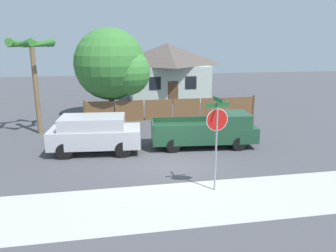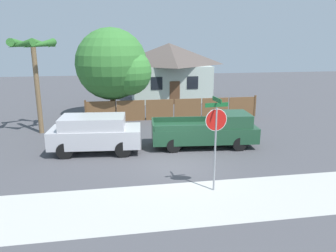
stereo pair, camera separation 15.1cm
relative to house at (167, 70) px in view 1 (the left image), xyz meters
name	(u,v)px [view 1 (the left image)]	position (x,y,z in m)	size (l,w,h in m)	color
ground_plane	(176,164)	(-2.66, -17.05, -2.69)	(80.00, 80.00, 0.00)	#47474C
sidewalk_strip	(197,202)	(-2.66, -20.65, -2.68)	(36.00, 3.20, 0.01)	#B2B2AD
wooden_fence	(173,109)	(-1.12, -8.43, -1.96)	(12.24, 0.12, 1.54)	brown
house	(167,70)	(0.00, 0.00, 0.00)	(7.58, 6.21, 5.18)	#B2C1B7
oak_tree	(114,66)	(-5.09, -7.24, 1.02)	(5.24, 4.99, 6.31)	brown
palm_tree	(32,52)	(-9.67, -10.56, 2.08)	(2.73, 2.94, 5.55)	brown
red_suv	(95,133)	(-6.27, -14.72, -1.68)	(4.56, 2.31, 1.84)	#B7B7BC
orange_pickup	(208,130)	(-0.46, -14.74, -1.83)	(5.55, 2.42, 1.77)	#1E472D
stop_sign	(217,128)	(-1.75, -19.86, -0.29)	(0.86, 0.78, 3.50)	gray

